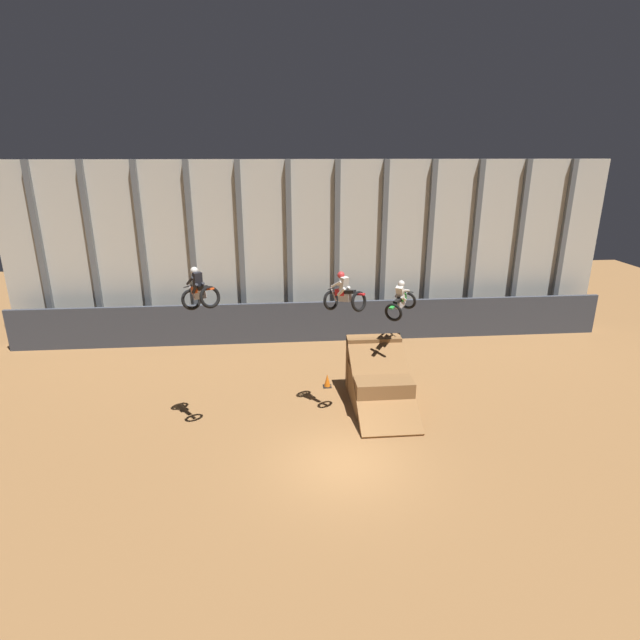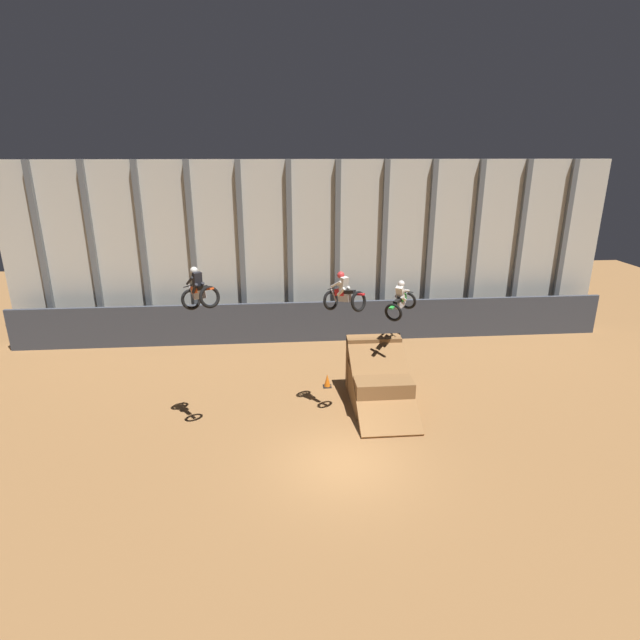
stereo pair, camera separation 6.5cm
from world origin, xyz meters
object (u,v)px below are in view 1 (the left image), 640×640
at_px(dirt_ramp, 378,381).
at_px(traffic_cone_near_ramp, 327,381).
at_px(rider_bike_center_air, 344,295).
at_px(rider_bike_left_air, 199,292).
at_px(rider_bike_right_air, 401,301).

xyz_separation_m(dirt_ramp, traffic_cone_near_ramp, (-1.93, 1.38, -0.58)).
xyz_separation_m(rider_bike_center_air, traffic_cone_near_ramp, (-0.33, 2.44, -4.54)).
relative_size(rider_bike_left_air, traffic_cone_near_ramp, 3.05).
bearing_deg(rider_bike_right_air, rider_bike_left_air, -126.70).
distance_m(dirt_ramp, traffic_cone_near_ramp, 2.44).
bearing_deg(rider_bike_left_air, rider_bike_right_air, -19.66).
distance_m(rider_bike_center_air, rider_bike_right_air, 2.93).
bearing_deg(dirt_ramp, rider_bike_right_air, 22.72).
distance_m(rider_bike_right_air, traffic_cone_near_ramp, 4.84).
relative_size(dirt_ramp, rider_bike_left_air, 2.43).
relative_size(rider_bike_left_air, rider_bike_center_air, 1.03).
height_order(dirt_ramp, rider_bike_right_air, rider_bike_right_air).
height_order(rider_bike_center_air, rider_bike_right_air, rider_bike_center_air).
relative_size(dirt_ramp, traffic_cone_near_ramp, 7.41).
bearing_deg(rider_bike_right_air, traffic_cone_near_ramp, -162.91).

